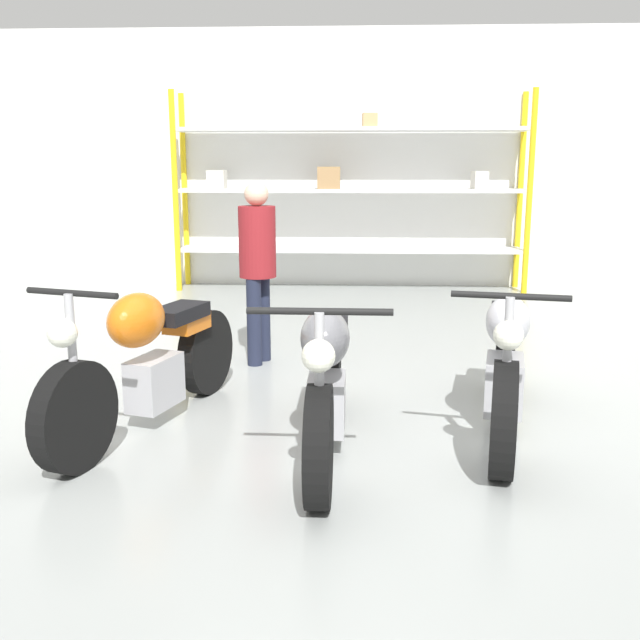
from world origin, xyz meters
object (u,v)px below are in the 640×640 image
object	(u,v)px
motorcycle_grey	(326,380)
person_browsing	(258,259)
motorcycle_silver	(505,365)
motorcycle_orange	(149,359)
shelving_rack	(348,188)

from	to	relation	value
motorcycle_grey	person_browsing	bearing A→B (deg)	-160.76
motorcycle_silver	person_browsing	bearing A→B (deg)	-119.26
motorcycle_grey	motorcycle_orange	bearing A→B (deg)	-106.93
shelving_rack	person_browsing	distance (m)	4.06
motorcycle_silver	shelving_rack	bearing A→B (deg)	-157.22
motorcycle_silver	person_browsing	world-z (taller)	person_browsing
motorcycle_orange	motorcycle_silver	xyz separation A→B (m)	(2.34, 0.03, -0.02)
person_browsing	shelving_rack	bearing A→B (deg)	-82.82
motorcycle_grey	person_browsing	xyz separation A→B (m)	(-0.67, 1.99, 0.48)
motorcycle_orange	person_browsing	distance (m)	1.76
motorcycle_orange	motorcycle_silver	size ratio (longest dim) A/B	1.00
motorcycle_silver	motorcycle_grey	bearing A→B (deg)	-58.83
motorcycle_grey	person_browsing	world-z (taller)	person_browsing
shelving_rack	motorcycle_grey	world-z (taller)	shelving_rack
motorcycle_orange	person_browsing	size ratio (longest dim) A/B	1.34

